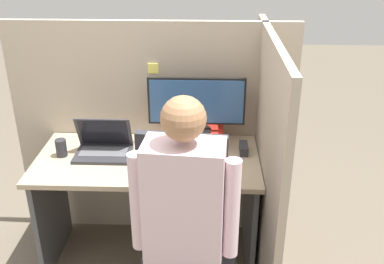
{
  "coord_description": "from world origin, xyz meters",
  "views": [
    {
      "loc": [
        0.35,
        -2.0,
        2.0
      ],
      "look_at": [
        0.27,
        0.16,
        0.99
      ],
      "focal_mm": 42.0,
      "sensor_mm": 36.0,
      "label": 1
    }
  ],
  "objects": [
    {
      "name": "cubicle_panel_back",
      "position": [
        0.0,
        0.67,
        0.74
      ],
      "size": [
        1.82,
        0.05,
        1.47
      ],
      "color": "tan",
      "rests_on": "ground"
    },
    {
      "name": "monitor",
      "position": [
        0.28,
        0.52,
        1.01
      ],
      "size": [
        0.59,
        0.19,
        0.34
      ],
      "color": "black",
      "rests_on": "paper_box"
    },
    {
      "name": "person",
      "position": [
        0.26,
        -0.43,
        0.81
      ],
      "size": [
        0.48,
        0.43,
        1.4
      ],
      "color": "brown",
      "rests_on": "ground"
    },
    {
      "name": "mouse",
      "position": [
        -0.0,
        0.19,
        0.76
      ],
      "size": [
        0.07,
        0.05,
        0.04
      ],
      "color": "gray",
      "rests_on": "desk"
    },
    {
      "name": "carrot_toy",
      "position": [
        0.32,
        0.09,
        0.76
      ],
      "size": [
        0.04,
        0.16,
        0.04
      ],
      "color": "orange",
      "rests_on": "desk"
    },
    {
      "name": "office_chair",
      "position": [
        0.24,
        -0.27,
        0.56
      ],
      "size": [
        0.53,
        0.58,
        1.11
      ],
      "color": "#2D2D33",
      "rests_on": "ground"
    },
    {
      "name": "cubicle_panel_right",
      "position": [
        0.68,
        0.26,
        0.74
      ],
      "size": [
        0.04,
        1.28,
        1.47
      ],
      "color": "tan",
      "rests_on": "ground"
    },
    {
      "name": "stapler",
      "position": [
        0.57,
        0.41,
        0.76
      ],
      "size": [
        0.05,
        0.12,
        0.05
      ],
      "color": "#2D2D33",
      "rests_on": "desk"
    },
    {
      "name": "laptop",
      "position": [
        -0.27,
        0.36,
        0.78
      ],
      "size": [
        0.33,
        0.23,
        0.23
      ],
      "color": "#2D2D33",
      "rests_on": "desk"
    },
    {
      "name": "pen_cup",
      "position": [
        -0.51,
        0.33,
        0.79
      ],
      "size": [
        0.06,
        0.06,
        0.11
      ],
      "color": "#28282D",
      "rests_on": "desk"
    },
    {
      "name": "desk",
      "position": [
        0.0,
        0.32,
        0.55
      ],
      "size": [
        1.32,
        0.65,
        0.74
      ],
      "color": "tan",
      "rests_on": "ground"
    },
    {
      "name": "paper_box",
      "position": [
        0.28,
        0.52,
        0.78
      ],
      "size": [
        0.33,
        0.2,
        0.09
      ],
      "color": "red",
      "rests_on": "desk"
    }
  ]
}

